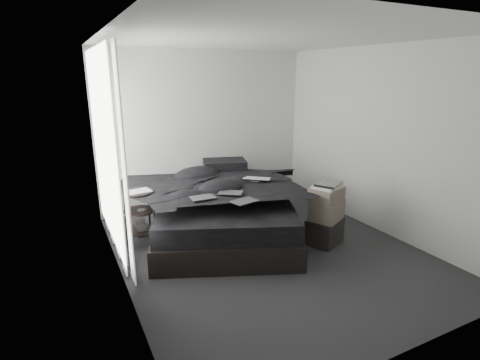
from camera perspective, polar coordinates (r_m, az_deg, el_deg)
name	(u,v)px	position (r m, az deg, el deg)	size (l,w,h in m)	color
floor	(268,250)	(4.96, 4.22, -10.65)	(3.60, 4.20, 0.01)	#2C2C2E
ceiling	(272,37)	(4.46, 4.94, 20.84)	(3.60, 4.20, 0.01)	white
wall_back	(206,130)	(6.39, -5.28, 7.60)	(3.60, 0.01, 2.60)	silver
wall_front	(420,204)	(3.00, 25.73, -3.36)	(3.60, 0.01, 2.60)	silver
wall_left	(115,168)	(3.93, -18.54, 1.68)	(0.01, 4.20, 2.60)	silver
wall_right	(379,141)	(5.66, 20.43, 5.62)	(0.01, 4.20, 2.60)	silver
window_left	(104,148)	(4.80, -19.99, 4.59)	(0.02, 2.00, 2.30)	white
curtain_left	(109,153)	(4.82, -19.32, 3.85)	(0.06, 2.12, 2.48)	white
bed	(225,223)	(5.36, -2.24, -6.63)	(1.79, 2.36, 0.32)	black
mattress	(225,204)	(5.26, -2.28, -3.74)	(1.72, 2.29, 0.25)	black
duvet	(225,188)	(5.12, -2.29, -1.17)	(1.74, 2.02, 0.28)	black
pillow_lower	(220,174)	(6.07, -3.11, 0.98)	(0.71, 0.48, 0.16)	black
pillow_upper	(225,165)	(6.01, -2.36, 2.37)	(0.67, 0.46, 0.15)	black
laptop	(256,174)	(5.22, 2.45, 0.90)	(0.38, 0.24, 0.03)	silver
comic_a	(203,191)	(4.53, -5.71, -1.63)	(0.30, 0.20, 0.01)	black
comic_b	(230,185)	(4.69, -1.46, -0.84)	(0.30, 0.20, 0.01)	black
comic_c	(245,193)	(4.37, 0.70, -2.00)	(0.30, 0.20, 0.01)	black
side_stand	(140,219)	(5.08, -15.00, -5.83)	(0.41, 0.41, 0.76)	black
papers	(139,191)	(4.95, -15.16, -1.69)	(0.29, 0.22, 0.02)	white
floor_books	(139,231)	(5.55, -15.18, -7.47)	(0.13, 0.18, 0.13)	black
box_lower	(324,231)	(5.21, 12.73, -7.59)	(0.46, 0.36, 0.34)	black
box_mid	(327,210)	(5.11, 13.08, -4.47)	(0.43, 0.34, 0.26)	#6D6056
box_upper	(326,194)	(5.02, 13.03, -2.15)	(0.41, 0.33, 0.18)	#6D6056
art_book_white	(327,186)	(5.00, 13.16, -0.94)	(0.35, 0.28, 0.04)	silver
art_book_snake	(329,184)	(5.00, 13.34, -0.57)	(0.34, 0.27, 0.03)	silver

